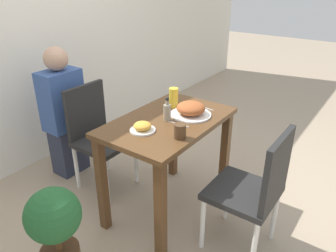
# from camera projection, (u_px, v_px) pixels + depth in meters

# --- Properties ---
(ground_plane) EXTENTS (16.00, 16.00, 0.00)m
(ground_plane) POSITION_uv_depth(u_px,v_px,m) (168.00, 208.00, 2.62)
(ground_plane) COLOR tan
(wall_back) EXTENTS (8.00, 0.05, 2.60)m
(wall_back) POSITION_uv_depth(u_px,v_px,m) (28.00, 24.00, 2.85)
(wall_back) COLOR white
(wall_back) RESTS_ON ground_plane
(dining_table) EXTENTS (0.97, 0.61, 0.78)m
(dining_table) POSITION_uv_depth(u_px,v_px,m) (168.00, 138.00, 2.35)
(dining_table) COLOR brown
(dining_table) RESTS_ON ground_plane
(chair_near) EXTENTS (0.42, 0.42, 0.89)m
(chair_near) POSITION_uv_depth(u_px,v_px,m) (255.00, 187.00, 2.04)
(chair_near) COLOR black
(chair_near) RESTS_ON ground_plane
(chair_far) EXTENTS (0.42, 0.42, 0.89)m
(chair_far) POSITION_uv_depth(u_px,v_px,m) (97.00, 132.00, 2.74)
(chair_far) COLOR black
(chair_far) RESTS_ON ground_plane
(food_plate) EXTENTS (0.30, 0.30, 0.10)m
(food_plate) POSITION_uv_depth(u_px,v_px,m) (191.00, 109.00, 2.33)
(food_plate) COLOR white
(food_plate) RESTS_ON dining_table
(side_plate) EXTENTS (0.17, 0.17, 0.06)m
(side_plate) POSITION_uv_depth(u_px,v_px,m) (142.00, 127.00, 2.11)
(side_plate) COLOR white
(side_plate) RESTS_ON dining_table
(drink_cup) EXTENTS (0.08, 0.08, 0.09)m
(drink_cup) POSITION_uv_depth(u_px,v_px,m) (180.00, 131.00, 2.02)
(drink_cup) COLOR #4C331E
(drink_cup) RESTS_ON dining_table
(juice_glass) EXTENTS (0.07, 0.07, 0.15)m
(juice_glass) POSITION_uv_depth(u_px,v_px,m) (174.00, 98.00, 2.47)
(juice_glass) COLOR gold
(juice_glass) RESTS_ON dining_table
(sauce_bottle) EXTENTS (0.05, 0.05, 0.17)m
(sauce_bottle) POSITION_uv_depth(u_px,v_px,m) (167.00, 111.00, 2.25)
(sauce_bottle) COLOR gray
(sauce_bottle) RESTS_ON dining_table
(fork_utensil) EXTENTS (0.01, 0.19, 0.00)m
(fork_utensil) POSITION_uv_depth(u_px,v_px,m) (177.00, 123.00, 2.22)
(fork_utensil) COLOR silver
(fork_utensil) RESTS_ON dining_table
(spoon_utensil) EXTENTS (0.02, 0.18, 0.00)m
(spoon_utensil) POSITION_uv_depth(u_px,v_px,m) (203.00, 107.00, 2.48)
(spoon_utensil) COLOR silver
(spoon_utensil) RESTS_ON dining_table
(potted_plant_left) EXTENTS (0.31, 0.31, 0.69)m
(potted_plant_left) POSITION_uv_depth(u_px,v_px,m) (57.00, 234.00, 1.81)
(potted_plant_left) COLOR #51331E
(potted_plant_left) RESTS_ON ground_plane
(person_figure) EXTENTS (0.34, 0.22, 1.17)m
(person_figure) POSITION_uv_depth(u_px,v_px,m) (64.00, 114.00, 2.88)
(person_figure) COLOR #2D3347
(person_figure) RESTS_ON ground_plane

